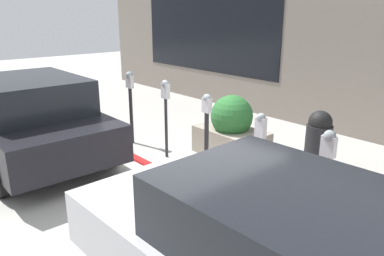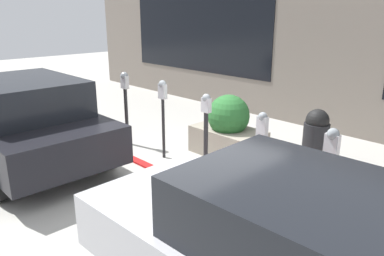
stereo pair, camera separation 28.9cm
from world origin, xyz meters
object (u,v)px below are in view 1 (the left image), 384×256
Objects in this scene: parking_meter_middle at (207,124)px; parking_meter_farthest at (130,95)px; trash_bin at (318,143)px; parked_car_middle at (29,118)px; planter_box at (231,130)px; parking_meter_second at (260,141)px; parking_meter_nearest at (327,162)px; parking_meter_fourth at (166,103)px.

parking_meter_farthest is (2.33, 0.05, 0.12)m from parking_meter_middle.
parking_meter_middle is at bearing 50.12° from trash_bin.
parked_car_middle reaches higher than parking_meter_middle.
planter_box reaches higher than trash_bin.
parked_car_middle is (4.01, 2.00, -0.12)m from parking_meter_second.
parking_meter_fourth is at bearing -0.97° from parking_meter_nearest.
parking_meter_fourth is 0.98× the size of parking_meter_farthest.
parking_meter_nearest is 1.01× the size of parking_meter_second.
parking_meter_nearest is at bearing 179.99° from parking_meter_farthest.
parking_meter_second is at bearing 86.86° from trash_bin.
planter_box is (-1.95, -1.09, -0.54)m from parking_meter_farthest.
parking_meter_second is at bearing -179.40° from parking_meter_farthest.
parked_car_middle is (0.51, 1.96, -0.24)m from parking_meter_farthest.
parking_meter_farthest is (3.50, 0.04, 0.12)m from parking_meter_second.
parking_meter_nearest reaches higher than trash_bin.
parking_meter_middle is at bearing -0.71° from parking_meter_second.
parking_meter_nearest is at bearing 157.68° from planter_box.
parking_meter_farthest reaches higher than planter_box.
parking_meter_fourth reaches higher than planter_box.
parking_meter_nearest is 2.26m from parking_meter_middle.
parking_meter_nearest is 0.32× the size of parked_car_middle.
parked_car_middle is (2.46, 3.05, 0.30)m from planter_box.
parking_meter_middle is 1.98m from trash_bin.
parking_meter_middle is (2.26, -0.05, -0.03)m from parking_meter_nearest.
parking_meter_second is 0.94× the size of parking_meter_middle.
parking_meter_second is 1.55m from trash_bin.
parking_meter_nearest is 0.90× the size of parking_meter_fourth.
parking_meter_farthest is 1.35× the size of trash_bin.
parking_meter_farthest is at bearing 23.34° from trash_bin.
parking_meter_middle is 1.26× the size of trash_bin.
parked_car_middle reaches higher than parking_meter_second.
parking_meter_second is 1.92m from planter_box.
parking_meter_middle is 2.34m from parking_meter_farthest.
parking_meter_fourth is (2.32, -0.02, 0.16)m from parking_meter_second.
planter_box is at bearing -22.32° from parking_meter_nearest.
parking_meter_fourth is 0.35× the size of parked_car_middle.
parking_meter_farthest reaches higher than parking_meter_middle.
parking_meter_middle reaches higher than planter_box.
parking_meter_farthest reaches higher than parking_meter_fourth.
parking_meter_second is at bearing 145.89° from planter_box.
parking_meter_fourth is at bearing -0.52° from parking_meter_second.
parking_meter_farthest is 3.93m from trash_bin.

